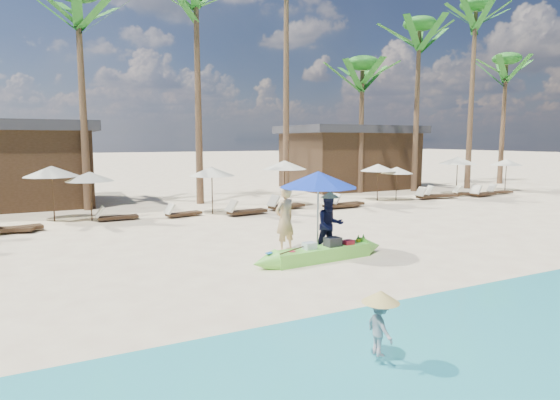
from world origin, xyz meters
name	(u,v)px	position (x,y,z in m)	size (l,w,h in m)	color
ground	(283,279)	(0.00, 0.00, 0.00)	(240.00, 240.00, 0.00)	beige
wet_sand_strip	(434,367)	(0.00, -5.00, 0.00)	(240.00, 4.50, 0.01)	tan
green_canoe	(322,253)	(1.76, 1.07, 0.21)	(4.85, 0.86, 0.62)	#6ED942
tourist	(285,219)	(1.29, 2.44, 1.00)	(0.73, 0.48, 2.00)	#DAAE75
vendor_green	(330,225)	(2.34, 1.59, 0.88)	(0.85, 0.66, 1.75)	black
vendor_yellow	(380,327)	(-0.72, -4.61, 0.62)	(0.56, 0.32, 0.87)	gray
blue_umbrella	(318,179)	(1.97, 1.66, 2.23)	(2.29, 2.29, 2.47)	#99999E
resort_parasol_4	(52,171)	(-4.87, 11.45, 2.08)	(2.24, 2.24, 2.30)	#3A2617
lounger_4_left	(6,228)	(-6.48, 9.45, 0.20)	(1.85, 1.11, 0.60)	#3A2617
lounger_4_right	(11,228)	(-6.31, 9.34, 0.21)	(1.95, 1.00, 0.64)	#3A2617
resort_parasol_5	(90,176)	(-3.47, 10.89, 1.85)	(2.00, 2.00, 2.06)	#3A2617
lounger_5_left	(115,216)	(-2.60, 10.45, 0.19)	(1.69, 0.54, 0.57)	#3A2617
resort_parasol_6	(212,171)	(1.62, 10.35, 1.95)	(2.10, 2.10, 2.16)	#3A2617
lounger_6_left	(181,213)	(0.13, 10.15, 0.19)	(1.72, 0.87, 0.56)	#3A2617
lounger_6_right	(244,211)	(2.79, 9.36, 0.22)	(1.96, 0.83, 0.64)	#3A2617
resort_parasol_7	(284,165)	(5.75, 11.24, 2.10)	(2.26, 2.26, 2.33)	#3A2617
lounger_7_left	(284,205)	(5.16, 10.08, 0.22)	(2.02, 0.98, 0.66)	#3A2617
lounger_7_right	(338,204)	(7.70, 9.21, 0.22)	(1.91, 0.61, 0.64)	#3A2617
resort_parasol_8	(378,168)	(11.31, 10.79, 1.84)	(1.98, 1.98, 2.04)	#3A2617
lounger_8_left	(345,203)	(8.22, 9.41, 0.22)	(1.95, 0.79, 0.65)	#3A2617
resort_parasol_9	(397,170)	(12.33, 10.43, 1.69)	(1.82, 1.82, 1.87)	#3A2617
lounger_9_left	(429,195)	(14.37, 10.01, 0.21)	(1.88, 0.65, 0.63)	#3A2617
lounger_9_right	(439,195)	(15.11, 9.98, 0.22)	(2.05, 1.05, 0.67)	#3A2617
resort_parasol_10	(458,160)	(17.37, 10.83, 2.11)	(2.27, 2.27, 2.34)	#3A2617
lounger_10_left	(482,193)	(18.06, 9.50, 0.21)	(1.94, 0.82, 0.64)	#3A2617
lounger_10_right	(466,193)	(17.50, 10.15, 0.20)	(1.80, 1.06, 0.58)	#3A2617
resort_parasol_11	(507,162)	(22.10, 11.10, 1.89)	(2.04, 2.04, 2.10)	#3A2617
lounger_11_left	(499,191)	(20.02, 9.92, 0.19)	(1.73, 0.70, 0.57)	#3A2617
palm_3	(79,26)	(-3.36, 14.27, 8.58)	(2.08, 2.08, 10.52)	brown
palm_4	(196,18)	(2.15, 14.01, 9.45)	(2.08, 2.08, 11.70)	brown
palm_5	(286,5)	(7.45, 14.38, 10.82)	(2.08, 2.08, 13.60)	brown
palm_6	(362,80)	(12.84, 14.52, 7.05)	(2.08, 2.08, 8.51)	brown
palm_7	(419,51)	(16.57, 13.68, 8.99)	(2.08, 2.08, 11.08)	brown
palm_8	(475,37)	(21.07, 13.33, 10.18)	(2.08, 2.08, 12.70)	brown
palm_9	(506,77)	(26.21, 14.81, 8.06)	(2.08, 2.08, 9.82)	brown
pavilion_east	(349,156)	(14.00, 17.50, 2.20)	(8.80, 6.60, 4.30)	#3A2617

